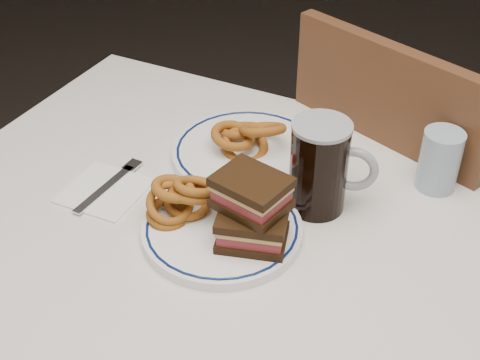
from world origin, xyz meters
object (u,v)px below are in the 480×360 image
at_px(main_plate, 222,229).
at_px(reuben_sandwich, 252,210).
at_px(beer_mug, 321,166).
at_px(chair_far, 401,204).
at_px(far_plate, 248,153).

bearing_deg(main_plate, reuben_sandwich, -3.21).
relative_size(main_plate, beer_mug, 1.60).
bearing_deg(beer_mug, chair_far, 78.15).
height_order(main_plate, beer_mug, beer_mug).
height_order(reuben_sandwich, beer_mug, beer_mug).
height_order(reuben_sandwich, far_plate, reuben_sandwich).
bearing_deg(chair_far, beer_mug, -101.85).
bearing_deg(main_plate, chair_far, 69.53).
bearing_deg(main_plate, far_plate, 105.42).
xyz_separation_m(reuben_sandwich, beer_mug, (0.06, 0.14, 0.01)).
relative_size(reuben_sandwich, beer_mug, 0.81).
relative_size(chair_far, main_plate, 3.59).
relative_size(main_plate, reuben_sandwich, 1.96).
distance_m(chair_far, beer_mug, 0.49).
distance_m(main_plate, far_plate, 0.23).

